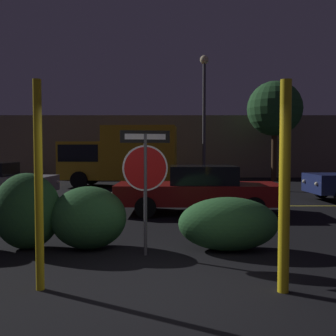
# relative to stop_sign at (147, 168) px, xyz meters

# --- Properties ---
(ground_plane) EXTENTS (260.00, 260.00, 0.00)m
(ground_plane) POSITION_rel_stop_sign_xyz_m (0.29, -1.84, -1.58)
(ground_plane) COLOR black
(road_center_stripe) EXTENTS (35.30, 0.12, 0.01)m
(road_center_stripe) POSITION_rel_stop_sign_xyz_m (0.29, 5.91, -1.57)
(road_center_stripe) COLOR gold
(road_center_stripe) RESTS_ON ground_plane
(stop_sign) EXTENTS (0.88, 0.21, 2.24)m
(stop_sign) POSITION_rel_stop_sign_xyz_m (0.00, 0.00, 0.00)
(stop_sign) COLOR #4C4C51
(stop_sign) RESTS_ON ground_plane
(yellow_pole_left) EXTENTS (0.11, 0.11, 2.83)m
(yellow_pole_left) POSITION_rel_stop_sign_xyz_m (-1.33, -1.66, -0.16)
(yellow_pole_left) COLOR yellow
(yellow_pole_left) RESTS_ON ground_plane
(yellow_pole_right) EXTENTS (0.15, 0.15, 2.81)m
(yellow_pole_right) POSITION_rel_stop_sign_xyz_m (1.94, -1.74, -0.17)
(yellow_pole_right) COLOR yellow
(yellow_pole_right) RESTS_ON ground_plane
(hedge_bush_1) EXTENTS (1.28, 0.99, 1.46)m
(hedge_bush_1) POSITION_rel_stop_sign_xyz_m (-2.29, 0.43, -0.85)
(hedge_bush_1) COLOR #285B2D
(hedge_bush_1) RESTS_ON ground_plane
(hedge_bush_2) EXTENTS (1.45, 1.14, 1.20)m
(hedge_bush_2) POSITION_rel_stop_sign_xyz_m (-1.12, 0.44, -0.98)
(hedge_bush_2) COLOR #285B2D
(hedge_bush_2) RESTS_ON ground_plane
(hedge_bush_3) EXTENTS (1.89, 1.03, 1.01)m
(hedge_bush_3) POSITION_rel_stop_sign_xyz_m (1.54, 0.33, -1.07)
(hedge_bush_3) COLOR #2D6633
(hedge_bush_3) RESTS_ON ground_plane
(passing_car_2) EXTENTS (4.98, 1.97, 1.42)m
(passing_car_2) POSITION_rel_stop_sign_xyz_m (1.33, 4.49, -0.87)
(passing_car_2) COLOR maroon
(passing_car_2) RESTS_ON ground_plane
(delivery_truck) EXTENTS (5.98, 2.82, 3.10)m
(delivery_truck) POSITION_rel_stop_sign_xyz_m (-2.08, 12.58, 0.04)
(delivery_truck) COLOR gold
(delivery_truck) RESTS_ON ground_plane
(street_lamp) EXTENTS (0.44, 0.44, 6.61)m
(street_lamp) POSITION_rel_stop_sign_xyz_m (2.22, 12.24, 2.67)
(street_lamp) COLOR #4C4C51
(street_lamp) RESTS_ON ground_plane
(tree_0) EXTENTS (3.33, 3.33, 6.07)m
(tree_0) POSITION_rel_stop_sign_xyz_m (6.90, 16.25, 2.81)
(tree_0) COLOR #422D1E
(tree_0) RESTS_ON ground_plane
(building_backdrop) EXTENTS (26.69, 3.42, 4.26)m
(building_backdrop) POSITION_rel_stop_sign_xyz_m (2.20, 20.63, 0.55)
(building_backdrop) COLOR #7A6B5B
(building_backdrop) RESTS_ON ground_plane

